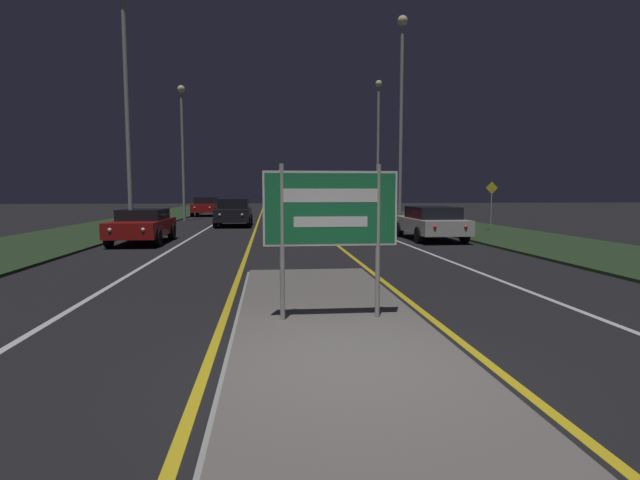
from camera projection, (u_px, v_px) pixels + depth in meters
ground_plane at (353, 373)px, 5.41m from camera, size 160.00×160.00×0.00m
median_island at (330, 322)px, 7.36m from camera, size 2.82×9.55×0.10m
verge_left at (91, 231)px, 24.25m from camera, size 5.00×100.00×0.08m
verge_right at (468, 228)px, 26.18m from camera, size 5.00×100.00×0.08m
centre_line_yellow_left at (257, 224)px, 30.01m from camera, size 0.12×70.00×0.01m
centre_line_yellow_right at (310, 224)px, 30.33m from camera, size 0.12×70.00×0.01m
lane_line_white_left at (213, 225)px, 29.74m from camera, size 0.12×70.00×0.01m
lane_line_white_right at (352, 224)px, 30.59m from camera, size 0.12×70.00×0.01m
edge_line_white_left at (162, 225)px, 29.44m from camera, size 0.10×70.00×0.01m
edge_line_white_right at (400, 223)px, 30.90m from camera, size 0.10×70.00×0.01m
highway_sign at (331, 214)px, 7.20m from camera, size 1.95×0.07×2.26m
streetlight_left_near at (126, 71)px, 19.41m from camera, size 0.58×0.58×9.94m
streetlight_left_far at (182, 136)px, 33.19m from camera, size 0.50×0.50×8.96m
streetlight_right_near at (401, 95)px, 26.48m from camera, size 0.54×0.54×11.17m
streetlight_right_far at (378, 137)px, 34.19m from camera, size 0.46×0.46×9.51m
car_receding_0 at (431, 222)px, 20.35m from camera, size 2.02×4.65×1.36m
car_receding_1 at (333, 214)px, 27.29m from camera, size 2.02×4.44×1.41m
car_receding_2 at (358, 208)px, 37.34m from camera, size 1.93×4.27×1.39m
car_approaching_0 at (143, 225)px, 19.01m from camera, size 1.90×4.30×1.29m
car_approaching_1 at (234, 212)px, 28.45m from camera, size 2.03×4.21×1.56m
car_approaching_2 at (206, 206)px, 40.53m from camera, size 1.97×4.38×1.52m
warning_sign at (491, 201)px, 24.25m from camera, size 0.60×0.06×2.37m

